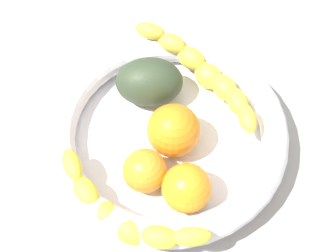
% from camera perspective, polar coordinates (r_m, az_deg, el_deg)
% --- Properties ---
extents(kitchen_counter, '(1.20, 1.20, 0.03)m').
position_cam_1_polar(kitchen_counter, '(0.66, 0.00, -2.77)').
color(kitchen_counter, '#999999').
rests_on(kitchen_counter, ground).
extents(fruit_bowl, '(0.30, 0.30, 0.05)m').
position_cam_1_polar(fruit_bowl, '(0.63, 0.00, -0.96)').
color(fruit_bowl, white).
rests_on(fruit_bowl, kitchen_counter).
extents(banana_draped_left, '(0.09, 0.20, 0.04)m').
position_cam_1_polar(banana_draped_left, '(0.56, -5.27, -9.97)').
color(banana_draped_left, yellow).
rests_on(banana_draped_left, fruit_bowl).
extents(banana_draped_right, '(0.06, 0.23, 0.06)m').
position_cam_1_polar(banana_draped_right, '(0.66, 4.15, 6.05)').
color(banana_draped_right, yellow).
rests_on(banana_draped_right, fruit_bowl).
extents(orange_front, '(0.07, 0.07, 0.07)m').
position_cam_1_polar(orange_front, '(0.60, 0.83, -0.36)').
color(orange_front, orange).
rests_on(orange_front, fruit_bowl).
extents(orange_mid_left, '(0.05, 0.05, 0.05)m').
position_cam_1_polar(orange_mid_left, '(0.58, -2.66, -5.10)').
color(orange_mid_left, orange).
rests_on(orange_mid_left, fruit_bowl).
extents(orange_mid_right, '(0.06, 0.06, 0.06)m').
position_cam_1_polar(orange_mid_right, '(0.57, 2.13, -7.05)').
color(orange_mid_right, orange).
rests_on(orange_mid_right, fruit_bowl).
extents(avocado_dark, '(0.11, 0.10, 0.06)m').
position_cam_1_polar(avocado_dark, '(0.65, -2.13, 5.02)').
color(avocado_dark, '#33422C').
rests_on(avocado_dark, fruit_bowl).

